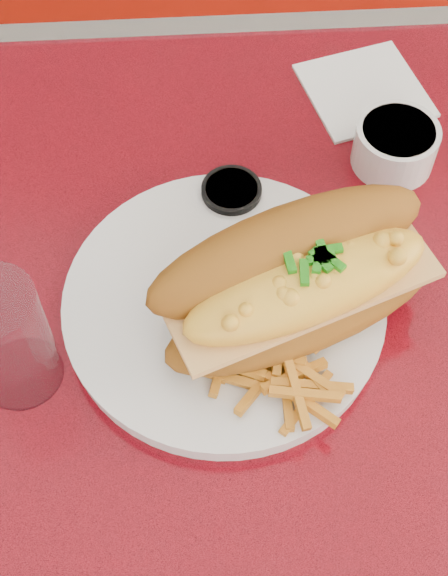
{
  "coord_description": "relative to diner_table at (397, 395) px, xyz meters",
  "views": [
    {
      "loc": [
        -0.21,
        -0.34,
        1.39
      ],
      "look_at": [
        -0.18,
        0.02,
        0.81
      ],
      "focal_mm": 50.0,
      "sensor_mm": 36.0,
      "label": 1
    }
  ],
  "objects": [
    {
      "name": "fork",
      "position": [
        -0.11,
        0.04,
        0.18
      ],
      "size": [
        0.03,
        0.16,
        0.0
      ],
      "rotation": [
        0.0,
        0.0,
        1.66
      ],
      "color": "silver",
      "rests_on": "dinner_plate"
    },
    {
      "name": "sauce_cup_left",
      "position": [
        -0.17,
        0.14,
        0.18
      ],
      "size": [
        0.07,
        0.07,
        0.03
      ],
      "rotation": [
        0.0,
        0.0,
        -0.13
      ],
      "color": "black",
      "rests_on": "diner_table"
    },
    {
      "name": "dinner_plate",
      "position": [
        -0.18,
        0.02,
        0.17
      ],
      "size": [
        0.35,
        0.35,
        0.02
      ],
      "rotation": [
        0.0,
        0.0,
        0.29
      ],
      "color": "silver",
      "rests_on": "diner_table"
    },
    {
      "name": "gravy_ramekin",
      "position": [
        -0.0,
        0.19,
        0.19
      ],
      "size": [
        0.11,
        0.11,
        0.05
      ],
      "rotation": [
        0.0,
        0.0,
        -0.4
      ],
      "color": "silver",
      "rests_on": "diner_table"
    },
    {
      "name": "fries_pile",
      "position": [
        -0.15,
        -0.04,
        0.19
      ],
      "size": [
        0.13,
        0.12,
        0.03
      ],
      "primitive_type": null,
      "rotation": [
        0.0,
        0.0,
        -0.39
      ],
      "color": "orange",
      "rests_on": "dinner_plate"
    },
    {
      "name": "ground",
      "position": [
        0.0,
        0.0,
        -0.61
      ],
      "size": [
        8.0,
        8.0,
        0.0
      ],
      "primitive_type": "plane",
      "color": "beige",
      "rests_on": "ground"
    },
    {
      "name": "paper_napkin",
      "position": [
        -0.01,
        0.28,
        0.16
      ],
      "size": [
        0.15,
        0.15,
        0.0
      ],
      "primitive_type": "cube",
      "rotation": [
        0.0,
        0.0,
        0.27
      ],
      "color": "white",
      "rests_on": "diner_table"
    },
    {
      "name": "water_tumbler",
      "position": [
        -0.36,
        -0.03,
        0.22
      ],
      "size": [
        0.09,
        0.09,
        0.12
      ],
      "primitive_type": "cylinder",
      "rotation": [
        0.0,
        0.0,
        0.42
      ],
      "color": "silver",
      "rests_on": "diner_table"
    },
    {
      "name": "mac_hoagie",
      "position": [
        -0.12,
        0.01,
        0.23
      ],
      "size": [
        0.28,
        0.2,
        0.11
      ],
      "rotation": [
        0.0,
        0.0,
        0.37
      ],
      "color": "#8F5417",
      "rests_on": "dinner_plate"
    },
    {
      "name": "diner_table",
      "position": [
        0.0,
        0.0,
        0.0
      ],
      "size": [
        1.23,
        0.83,
        0.77
      ],
      "color": "red",
      "rests_on": "ground"
    },
    {
      "name": "booth_bench_far",
      "position": [
        0.0,
        0.81,
        -0.32
      ],
      "size": [
        1.2,
        0.51,
        0.9
      ],
      "color": "maroon",
      "rests_on": "ground"
    }
  ]
}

